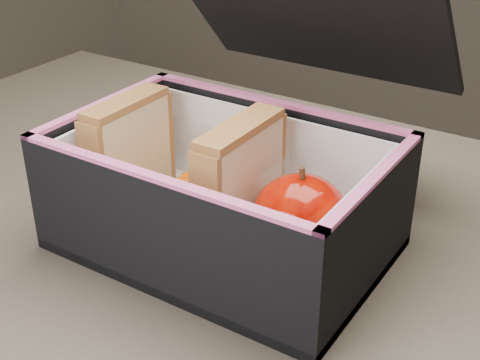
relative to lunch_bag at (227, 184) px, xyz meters
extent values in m
cube|color=brown|center=(0.08, -0.05, -0.08)|extent=(1.20, 0.80, 0.03)
cube|color=#382D26|center=(-0.47, 0.30, -0.45)|extent=(0.05, 0.05, 0.72)
cube|color=black|center=(0.00, 0.15, 0.11)|extent=(0.27, 0.12, 0.13)
cube|color=#D9B786|center=(-0.11, -0.01, 0.00)|extent=(0.01, 0.09, 0.10)
cube|color=#B8515C|center=(-0.10, -0.01, 0.00)|extent=(0.01, 0.09, 0.09)
cube|color=#D9B786|center=(-0.10, -0.01, 0.00)|extent=(0.01, 0.09, 0.10)
cube|color=#925B32|center=(-0.10, -0.01, 0.05)|extent=(0.03, 0.09, 0.01)
cube|color=#D9B786|center=(0.01, -0.01, 0.01)|extent=(0.01, 0.10, 0.10)
cube|color=#B8515C|center=(0.02, -0.01, 0.00)|extent=(0.01, 0.09, 0.09)
cube|color=#D9B786|center=(0.03, -0.01, 0.01)|extent=(0.01, 0.10, 0.10)
cube|color=#925B32|center=(0.02, -0.01, 0.06)|extent=(0.03, 0.10, 0.01)
cylinder|color=#E65500|center=(-0.03, -0.02, -0.04)|extent=(0.01, 0.09, 0.01)
cylinder|color=#E65500|center=(-0.03, 0.00, -0.03)|extent=(0.02, 0.09, 0.01)
cylinder|color=#E65500|center=(-0.05, 0.03, -0.02)|extent=(0.03, 0.09, 0.01)
cylinder|color=#E65500|center=(-0.03, 0.00, -0.04)|extent=(0.03, 0.09, 0.01)
cylinder|color=#E65500|center=(-0.06, 0.01, -0.03)|extent=(0.03, 0.09, 0.01)
cylinder|color=#E65500|center=(-0.04, 0.02, -0.02)|extent=(0.02, 0.09, 0.01)
cylinder|color=#E65500|center=(-0.03, 0.01, -0.04)|extent=(0.03, 0.09, 0.01)
cylinder|color=#E65500|center=(-0.06, -0.01, -0.03)|extent=(0.03, 0.09, 0.01)
cylinder|color=#E65500|center=(-0.05, 0.00, -0.02)|extent=(0.02, 0.09, 0.01)
cube|color=white|center=(0.08, 0.00, -0.04)|extent=(0.10, 0.10, 0.01)
ellipsoid|color=#860001|center=(0.08, -0.01, 0.00)|extent=(0.09, 0.09, 0.07)
cylinder|color=#412B17|center=(0.08, -0.01, 0.04)|extent=(0.01, 0.01, 0.01)
camera|label=1|loc=(0.28, -0.42, 0.28)|focal=50.00mm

